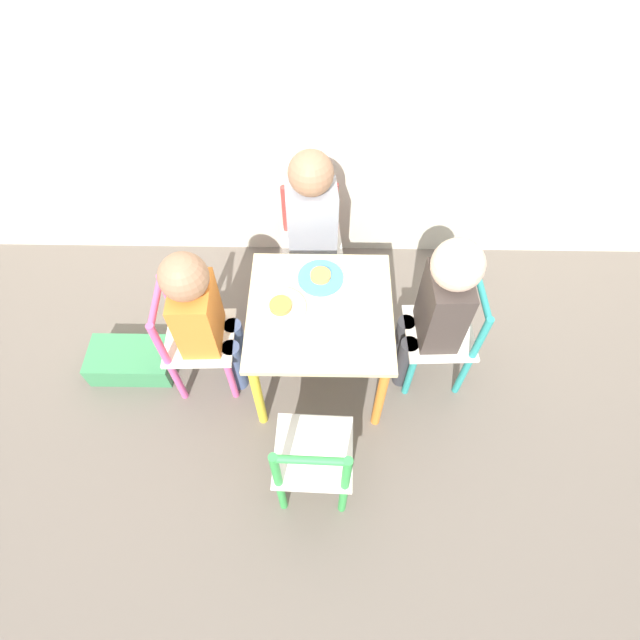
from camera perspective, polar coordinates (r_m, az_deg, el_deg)
ground_plane at (r=2.16m, az=0.00°, el=-5.82°), size 6.00×6.00×0.00m
kids_table at (r=1.83m, az=0.00°, el=-0.17°), size 0.52×0.52×0.46m
chair_pink at (r=1.99m, az=-14.07°, el=-2.31°), size 0.27×0.27×0.53m
chair_red at (r=2.23m, az=-0.95°, el=8.46°), size 0.28×0.28×0.53m
chair_teal at (r=2.00m, az=13.98°, el=-1.76°), size 0.27×0.27×0.53m
chair_green at (r=1.73m, az=-0.78°, el=-15.81°), size 0.27×0.27×0.53m
child_left at (r=1.82m, az=-13.35°, el=0.74°), size 0.22×0.21×0.73m
child_back at (r=2.03m, az=-0.92°, el=11.29°), size 0.21×0.22×0.78m
child_right at (r=1.81m, az=13.50°, el=1.77°), size 0.22×0.21×0.77m
plate_left at (r=1.77m, az=-4.50°, el=1.47°), size 0.18×0.18×0.03m
plate_back at (r=1.85m, az=0.07°, el=4.92°), size 0.17×0.17×0.03m
storage_bin at (r=2.26m, az=-20.67°, el=-4.34°), size 0.35×0.19×0.12m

